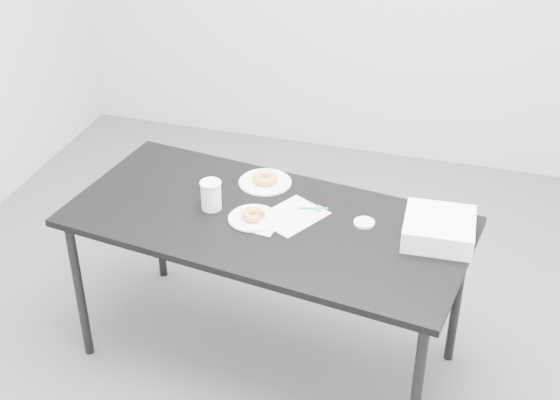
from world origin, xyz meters
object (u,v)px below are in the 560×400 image
(scorecard, at_px, (292,216))
(plate_near, at_px, (253,218))
(pen, at_px, (314,208))
(donut_near, at_px, (253,214))
(plate_far, at_px, (265,182))
(coffee_cup, at_px, (211,195))
(bakery_box, at_px, (439,229))
(donut_far, at_px, (265,178))
(table, at_px, (267,230))

(scorecard, distance_m, plate_near, 0.16)
(pen, relative_size, donut_near, 1.24)
(plate_far, xyz_separation_m, coffee_cup, (-0.15, -0.25, 0.06))
(pen, height_order, donut_near, donut_near)
(pen, bearing_deg, plate_far, 135.18)
(plate_far, height_order, bakery_box, bakery_box)
(pen, distance_m, coffee_cup, 0.42)
(plate_near, distance_m, coffee_cup, 0.20)
(coffee_cup, distance_m, bakery_box, 0.91)
(pen, height_order, plate_near, pen)
(plate_far, relative_size, bakery_box, 0.86)
(pen, xyz_separation_m, plate_near, (-0.21, -0.14, -0.00))
(plate_near, xyz_separation_m, bakery_box, (0.72, 0.08, 0.04))
(donut_far, height_order, coffee_cup, coffee_cup)
(coffee_cup, bearing_deg, pen, 15.00)
(pen, bearing_deg, coffee_cup, -179.64)
(donut_far, distance_m, coffee_cup, 0.30)
(pen, bearing_deg, donut_near, -161.36)
(pen, bearing_deg, donut_far, 135.18)
(donut_far, relative_size, coffee_cup, 0.86)
(plate_near, bearing_deg, donut_near, 0.00)
(donut_near, height_order, bakery_box, bakery_box)
(scorecard, height_order, donut_near, donut_near)
(bakery_box, bearing_deg, pen, 169.95)
(plate_far, height_order, donut_far, donut_far)
(pen, height_order, donut_far, donut_far)
(scorecard, bearing_deg, donut_near, -125.98)
(donut_far, bearing_deg, plate_far, 0.00)
(table, relative_size, donut_near, 17.83)
(plate_near, distance_m, donut_far, 0.29)
(pen, distance_m, plate_far, 0.29)
(pen, xyz_separation_m, donut_far, (-0.25, 0.15, 0.02))
(table, distance_m, plate_near, 0.08)
(scorecard, relative_size, plate_near, 1.25)
(plate_near, height_order, plate_far, plate_near)
(scorecard, xyz_separation_m, coffee_cup, (-0.33, -0.04, 0.06))
(donut_near, bearing_deg, scorecard, 25.67)
(table, relative_size, donut_far, 15.80)
(scorecard, bearing_deg, coffee_cup, -145.36)
(donut_far, xyz_separation_m, bakery_box, (0.76, -0.21, 0.02))
(donut_near, bearing_deg, plate_near, 0.00)
(plate_far, distance_m, bakery_box, 0.79)
(scorecard, relative_size, donut_far, 2.36)
(scorecard, xyz_separation_m, donut_near, (-0.14, -0.07, 0.02))
(plate_far, distance_m, donut_far, 0.02)
(donut_near, height_order, coffee_cup, coffee_cup)
(scorecard, height_order, plate_far, plate_far)
(bakery_box, bearing_deg, donut_far, 161.60)
(donut_near, bearing_deg, bakery_box, 6.02)
(donut_far, bearing_deg, pen, -30.17)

